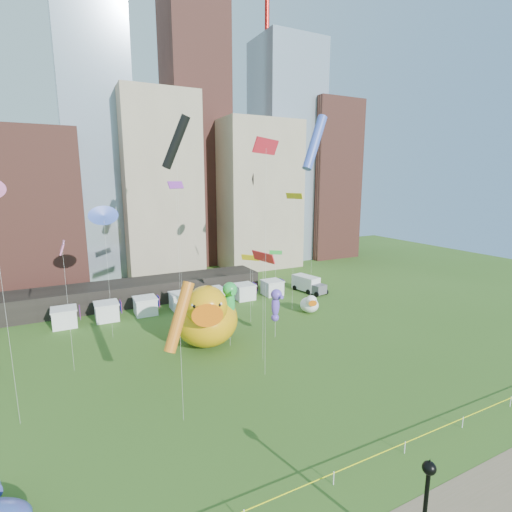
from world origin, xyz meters
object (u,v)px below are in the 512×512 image
big_duck (206,316)px  small_duck (310,304)px  seahorse_green (230,300)px  seahorse_purple (276,303)px  box_truck (308,284)px  lamppost (426,504)px

big_duck → small_duck: big_duck is taller
seahorse_green → seahorse_purple: (5.65, -0.22, -1.12)m
box_truck → seahorse_green: bearing=-157.3°
big_duck → seahorse_purple: size_ratio=1.80×
big_duck → box_truck: size_ratio=1.67×
big_duck → seahorse_purple: 8.16m
big_duck → box_truck: big_duck is taller
big_duck → seahorse_purple: bearing=7.2°
big_duck → lamppost: (0.36, -28.45, 0.22)m
small_duck → seahorse_green: bearing=-139.9°
box_truck → small_duck: bearing=-135.2°
small_duck → lamppost: (-16.13, -32.27, 2.40)m
big_duck → lamppost: size_ratio=1.77×
small_duck → lamppost: 36.16m
seahorse_green → lamppost: (-1.97, -27.22, -1.72)m
small_duck → seahorse_green: seahorse_green is taller
small_duck → lamppost: size_ratio=0.65×
lamppost → seahorse_green: bearing=85.9°
big_duck → seahorse_green: size_ratio=1.44×
seahorse_purple → box_truck: 20.06m
big_duck → seahorse_green: (2.33, -1.23, 1.95)m
seahorse_green → seahorse_purple: 5.77m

